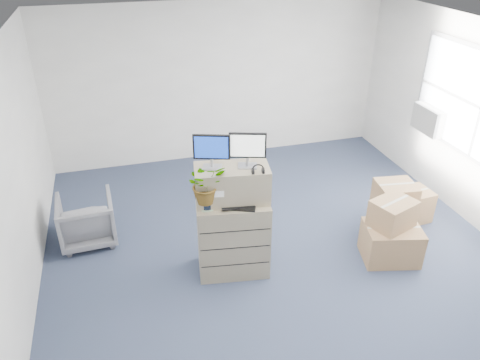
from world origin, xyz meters
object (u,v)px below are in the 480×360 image
Objects in this scene: monitor_left at (211,150)px; keyboard at (237,206)px; potted_plant at (206,188)px; office_chair at (86,218)px; filing_cabinet_lower at (233,236)px; monitor_right at (248,148)px; water_bottle at (238,191)px.

keyboard is at bearing -25.33° from monitor_left.
potted_plant is 0.73× the size of office_chair.
keyboard is at bearing -12.78° from potted_plant.
office_chair is at bearing 165.10° from monitor_left.
potted_plant reaches higher than office_chair.
filing_cabinet_lower is 1.36× the size of office_chair.
monitor_right is at bearing 148.14° from office_chair.
keyboard reaches higher than office_chair.
potted_plant reaches higher than filing_cabinet_lower.
monitor_left reaches higher than water_bottle.
office_chair is at bearing 148.60° from water_bottle.
keyboard is (-0.16, -0.15, -0.65)m from monitor_right.
monitor_right is 0.65m from potted_plant.
filing_cabinet_lower is at bearing 123.61° from keyboard.
potted_plant is at bearing -154.59° from monitor_right.
monitor_left reaches higher than office_chair.
office_chair is (-1.95, 1.10, -1.30)m from monitor_right.
keyboard is 0.81× the size of potted_plant.
monitor_left is at bearing 144.17° from office_chair.
filing_cabinet_lower is at bearing -6.71° from monitor_left.
monitor_left is at bearing -173.45° from monitor_right.
monitor_right is at bearing 8.00° from potted_plant.
office_chair is at bearing 168.76° from keyboard.
potted_plant is at bearing -163.20° from filing_cabinet_lower.
potted_plant is (-0.11, -0.15, -0.40)m from monitor_left.
filing_cabinet_lower is 2.41× the size of monitor_right.
water_bottle is (0.04, 0.13, 0.12)m from keyboard.
potted_plant is 2.07m from office_chair.
water_bottle is (0.28, -0.10, -0.53)m from monitor_left.
potted_plant is at bearing 138.57° from office_chair.
monitor_left is 1.51× the size of water_bottle.
monitor_left is 0.41m from monitor_right.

